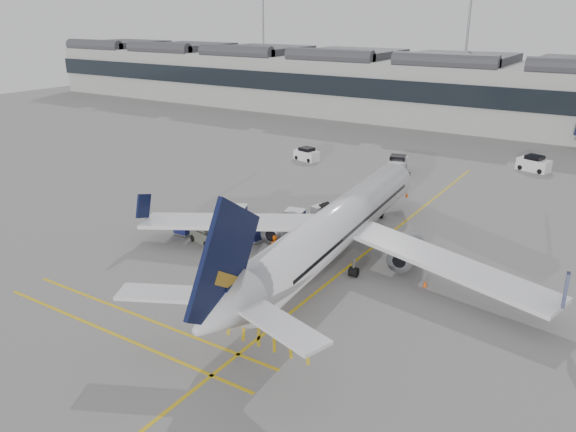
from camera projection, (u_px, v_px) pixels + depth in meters
The scene contains 18 objects.
ground at pixel (216, 260), 47.01m from camera, with size 220.00×220.00×0.00m, color gray.
terminal at pixel (468, 90), 101.83m from camera, with size 200.00×20.45×12.40m.
light_masts at pixel (484, 39), 110.95m from camera, with size 113.00×0.60×25.45m.
apron_markings at pixel (375, 245), 49.87m from camera, with size 0.25×60.00×0.01m, color gold.
airliner_main at pixel (335, 228), 45.58m from camera, with size 35.35×38.76×10.30m.
belt_loader at pixel (328, 219), 54.41m from camera, with size 5.46×2.67×2.16m.
baggage_cart_a at pixel (295, 219), 53.24m from camera, with size 2.12×1.86×1.95m.
baggage_cart_b at pixel (253, 230), 50.65m from camera, with size 1.99×1.70×1.94m.
baggage_cart_c at pixel (237, 215), 54.09m from camera, with size 2.43×2.26×2.04m.
baggage_cart_d at pixel (183, 226), 52.05m from camera, with size 1.59×1.33×1.63m.
ramp_agent_a at pixel (305, 244), 47.91m from camera, with size 0.64×0.42×1.75m, color #F45D0C.
ramp_agent_b at pixel (274, 246), 47.17m from camera, with size 0.97×0.76×2.00m, color orange.
pushback_tug at pixel (207, 235), 50.34m from camera, with size 3.19×2.38×1.60m.
safety_cone_nose at pixel (407, 195), 62.87m from camera, with size 0.38×0.38×0.52m, color #F24C0A.
safety_cone_engine at pixel (425, 284), 42.38m from camera, with size 0.35×0.35×0.48m, color #F24C0A.
service_van_left at pixel (307, 154), 78.23m from camera, with size 3.82×2.49×1.81m.
service_van_mid at pixel (398, 164), 72.74m from camera, with size 3.03×4.48×2.10m.
service_van_right at pixel (534, 164), 73.01m from camera, with size 4.35×3.00×2.03m.
Camera 1 is at (28.21, -32.88, 19.58)m, focal length 35.00 mm.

